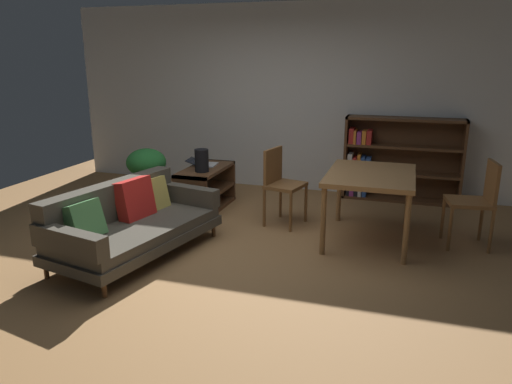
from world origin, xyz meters
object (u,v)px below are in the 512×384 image
at_px(open_laptop, 204,163).
at_px(desk_speaker, 202,161).
at_px(potted_floor_plant, 146,167).
at_px(dining_table, 371,180).
at_px(dining_chair_far, 281,181).
at_px(media_console, 206,189).
at_px(dining_chair_near, 477,198).
at_px(bookshelf, 394,160).
at_px(fabric_couch, 130,221).

distance_m(open_laptop, desk_speaker, 0.40).
bearing_deg(potted_floor_plant, dining_table, -7.05).
bearing_deg(dining_chair_far, potted_floor_plant, 176.24).
bearing_deg(dining_table, media_console, 166.64).
relative_size(open_laptop, dining_chair_near, 0.45).
bearing_deg(bookshelf, dining_chair_near, -60.13).
xyz_separation_m(dining_table, dining_chair_far, (-1.06, 0.24, -0.15)).
relative_size(media_console, open_laptop, 2.47).
bearing_deg(potted_floor_plant, dining_chair_far, -3.76).
xyz_separation_m(dining_chair_far, bookshelf, (1.24, 1.48, 0.04)).
height_order(potted_floor_plant, dining_chair_near, dining_chair_near).
xyz_separation_m(fabric_couch, media_console, (0.12, 1.64, -0.08)).
distance_m(fabric_couch, desk_speaker, 1.47).
xyz_separation_m(desk_speaker, potted_floor_plant, (-0.83, 0.07, -0.16)).
distance_m(open_laptop, dining_chair_far, 1.24).
height_order(fabric_couch, desk_speaker, desk_speaker).
bearing_deg(fabric_couch, bookshelf, 49.20).
height_order(open_laptop, bookshelf, bookshelf).
bearing_deg(bookshelf, dining_table, -96.09).
distance_m(open_laptop, potted_floor_plant, 0.75).
xyz_separation_m(media_console, dining_chair_far, (1.09, -0.27, 0.26)).
bearing_deg(potted_floor_plant, open_laptop, 22.32).
bearing_deg(fabric_couch, media_console, 85.69).
bearing_deg(dining_chair_far, media_console, 166.03).
height_order(open_laptop, potted_floor_plant, potted_floor_plant).
relative_size(open_laptop, bookshelf, 0.26).
bearing_deg(media_console, fabric_couch, -94.31).
distance_m(fabric_couch, bookshelf, 3.76).
distance_m(dining_table, dining_chair_far, 1.10).
bearing_deg(dining_table, potted_floor_plant, 172.95).
relative_size(fabric_couch, dining_table, 1.60).
xyz_separation_m(open_laptop, dining_chair_far, (1.17, -0.41, -0.04)).
bearing_deg(media_console, dining_chair_far, -13.97).
xyz_separation_m(dining_table, dining_chair_near, (1.08, 0.16, -0.15)).
relative_size(media_console, dining_table, 0.85).
distance_m(dining_chair_far, bookshelf, 1.93).
height_order(potted_floor_plant, bookshelf, bookshelf).
bearing_deg(bookshelf, desk_speaker, -148.04).
bearing_deg(fabric_couch, potted_floor_plant, 113.81).
relative_size(fabric_couch, potted_floor_plant, 2.45).
distance_m(fabric_couch, dining_table, 2.56).
distance_m(media_console, bookshelf, 2.64).
bearing_deg(open_laptop, fabric_couch, -91.29).
height_order(desk_speaker, dining_chair_far, dining_chair_far).
distance_m(dining_table, dining_chair_near, 1.10).
xyz_separation_m(media_console, potted_floor_plant, (-0.78, -0.15, 0.27)).
relative_size(media_console, bookshelf, 0.65).
relative_size(media_console, dining_chair_near, 1.11).
bearing_deg(dining_chair_far, dining_chair_near, -2.24).
bearing_deg(dining_table, dining_chair_far, 167.26).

